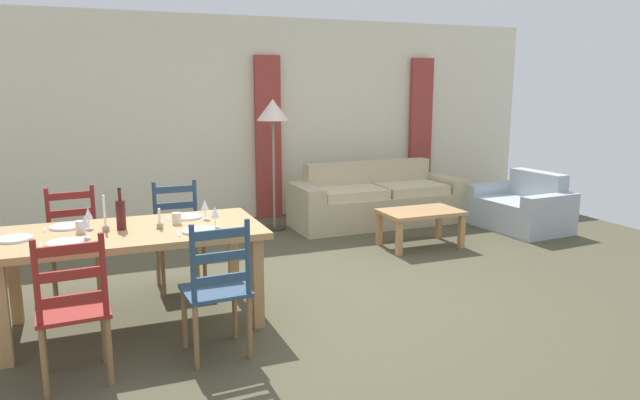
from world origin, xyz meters
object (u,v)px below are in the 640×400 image
(wine_glass_near_right, at_px, (215,213))
(armchair_upholstered, at_px, (523,209))
(dining_chair_far_right, at_px, (179,235))
(wine_bottle, at_px, (121,214))
(dining_chair_near_right, at_px, (217,289))
(wine_glass_far_left, at_px, (88,214))
(wine_glass_near_left, at_px, (85,223))
(dining_chair_far_left, at_px, (75,245))
(standing_lamp, at_px, (273,118))
(couch, at_px, (376,201))
(dining_chair_near_left, at_px, (73,309))
(coffee_table, at_px, (420,216))
(wine_glass_far_right, at_px, (205,206))
(coffee_cup_secondary, at_px, (81,227))
(coffee_cup_primary, at_px, (177,219))
(dining_table, at_px, (132,241))

(wine_glass_near_right, xyz_separation_m, armchair_upholstered, (4.28, 1.53, -0.61))
(dining_chair_far_right, distance_m, wine_bottle, 0.98)
(dining_chair_near_right, relative_size, wine_glass_far_left, 5.96)
(dining_chair_far_right, distance_m, wine_glass_near_left, 1.24)
(dining_chair_far_left, height_order, standing_lamp, standing_lamp)
(dining_chair_near_right, relative_size, couch, 0.42)
(dining_chair_far_left, distance_m, wine_glass_near_right, 1.44)
(dining_chair_near_left, relative_size, wine_glass_near_right, 5.96)
(wine_glass_near_right, bearing_deg, wine_glass_near_left, 178.29)
(dining_chair_far_right, bearing_deg, coffee_table, 7.23)
(dining_chair_near_right, bearing_deg, dining_chair_far_right, 90.77)
(standing_lamp, bearing_deg, wine_glass_far_right, -119.20)
(dining_chair_near_left, height_order, armchair_upholstered, dining_chair_near_left)
(armchair_upholstered, height_order, standing_lamp, standing_lamp)
(dining_chair_far_right, xyz_separation_m, coffee_cup_secondary, (-0.80, -0.73, 0.32))
(wine_glass_far_right, height_order, armchair_upholstered, wine_glass_far_right)
(standing_lamp, bearing_deg, dining_chair_far_left, -143.32)
(coffee_cup_primary, xyz_separation_m, standing_lamp, (1.56, 2.46, 0.62))
(wine_glass_far_left, xyz_separation_m, couch, (3.54, 2.18, -0.57))
(wine_bottle, bearing_deg, standing_lamp, 51.53)
(dining_table, xyz_separation_m, dining_chair_near_left, (-0.42, -0.78, -0.19))
(dining_table, bearing_deg, dining_chair_far_left, 117.95)
(dining_chair_far_right, bearing_deg, dining_table, -120.23)
(wine_glass_near_right, bearing_deg, wine_glass_far_right, 93.08)
(dining_chair_near_right, height_order, wine_glass_near_right, dining_chair_near_right)
(dining_chair_near_right, bearing_deg, wine_glass_far_right, 83.16)
(coffee_cup_primary, distance_m, couch, 3.73)
(couch, bearing_deg, wine_glass_near_left, -145.40)
(couch, relative_size, armchair_upholstered, 1.88)
(dining_table, relative_size, wine_glass_near_left, 11.80)
(dining_chair_near_left, relative_size, wine_glass_far_left, 5.96)
(wine_glass_far_left, distance_m, coffee_cup_primary, 0.64)
(dining_table, bearing_deg, standing_lamp, 52.92)
(dining_chair_far_left, xyz_separation_m, wine_glass_far_left, (0.13, -0.64, 0.38))
(dining_chair_far_left, bearing_deg, wine_bottle, -64.95)
(dining_table, bearing_deg, wine_bottle, 150.67)
(wine_glass_near_left, bearing_deg, dining_chair_near_left, -98.66)
(dining_chair_near_left, xyz_separation_m, wine_glass_near_right, (1.01, 0.63, 0.38))
(wine_glass_far_right, xyz_separation_m, coffee_cup_primary, (-0.24, -0.09, -0.07))
(coffee_cup_secondary, height_order, coffee_table, coffee_cup_secondary)
(dining_chair_near_left, height_order, couch, dining_chair_near_left)
(wine_glass_far_left, height_order, standing_lamp, standing_lamp)
(wine_glass_far_left, bearing_deg, dining_chair_far_left, 101.28)
(wine_glass_far_left, height_order, coffee_cup_secondary, wine_glass_far_left)
(wine_glass_far_right, bearing_deg, dining_chair_far_right, 101.63)
(standing_lamp, bearing_deg, coffee_table, -47.44)
(wine_glass_far_right, bearing_deg, wine_glass_near_right, -86.92)
(dining_chair_far_left, bearing_deg, wine_glass_near_right, -43.07)
(armchair_upholstered, bearing_deg, wine_glass_far_left, -166.71)
(wine_bottle, distance_m, wine_glass_near_right, 0.69)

